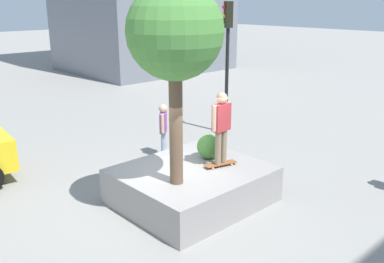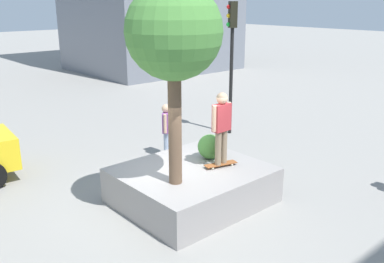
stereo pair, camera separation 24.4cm
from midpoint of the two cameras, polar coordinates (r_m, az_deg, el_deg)
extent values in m
plane|color=gray|center=(10.17, -2.67, -9.52)|extent=(120.00, 120.00, 0.00)
cube|color=gray|center=(10.06, 0.70, -7.18)|extent=(3.23, 2.82, 0.83)
cylinder|color=brown|center=(8.73, -1.50, 1.10)|extent=(0.28, 0.28, 2.63)
sphere|color=#4C8C3D|center=(8.41, -1.60, 13.25)|extent=(1.92, 1.92, 1.92)
sphere|color=#4C8C3D|center=(10.44, 3.09, -2.04)|extent=(0.61, 0.61, 0.61)
cube|color=brown|center=(10.03, 4.56, -4.35)|extent=(0.83, 0.41, 0.02)
sphere|color=beige|center=(9.85, 3.52, -4.95)|extent=(0.06, 0.06, 0.06)
sphere|color=beige|center=(9.99, 3.04, -4.62)|extent=(0.06, 0.06, 0.06)
sphere|color=beige|center=(10.10, 6.06, -4.45)|extent=(0.06, 0.06, 0.06)
sphere|color=beige|center=(10.23, 5.56, -4.14)|extent=(0.06, 0.06, 0.06)
cylinder|color=#847056|center=(9.95, 4.99, -2.01)|extent=(0.15, 0.15, 0.80)
cylinder|color=#847056|center=(9.81, 4.24, -2.26)|extent=(0.15, 0.15, 0.80)
cube|color=#B23338|center=(9.67, 4.72, 1.88)|extent=(0.46, 0.21, 0.63)
cylinder|color=#D8AD8C|center=(9.84, 5.66, 2.23)|extent=(0.10, 0.10, 0.59)
cylinder|color=#D8AD8C|center=(9.49, 3.75, 1.72)|extent=(0.10, 0.10, 0.59)
sphere|color=#D8AD8C|center=(9.56, 4.78, 4.46)|extent=(0.26, 0.26, 0.26)
cylinder|color=black|center=(14.91, 5.71, 6.58)|extent=(0.12, 0.12, 3.68)
cube|color=black|center=(14.66, 5.98, 15.31)|extent=(0.34, 0.36, 0.85)
sphere|color=red|center=(14.61, 5.43, 16.28)|extent=(0.14, 0.14, 0.14)
sphere|color=gold|center=(14.62, 5.40, 15.18)|extent=(0.14, 0.14, 0.14)
sphere|color=green|center=(14.63, 5.37, 14.08)|extent=(0.14, 0.14, 0.14)
cylinder|color=#8C9EB7|center=(13.04, -2.85, -1.52)|extent=(0.14, 0.14, 0.77)
cylinder|color=#8C9EB7|center=(12.87, -2.95, -1.79)|extent=(0.14, 0.14, 0.77)
cube|color=#8C4C99|center=(12.75, -2.95, 1.26)|extent=(0.44, 0.44, 0.60)
cylinder|color=#D8AD8C|center=(12.96, -2.83, 1.61)|extent=(0.09, 0.09, 0.57)
cylinder|color=#D8AD8C|center=(12.53, -3.07, 1.05)|extent=(0.09, 0.09, 0.57)
sphere|color=#D8AD8C|center=(12.64, -2.97, 3.12)|extent=(0.25, 0.25, 0.25)
camera|label=1|loc=(0.12, -89.27, 0.23)|focal=39.84mm
camera|label=2|loc=(0.12, 90.73, -0.23)|focal=39.84mm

